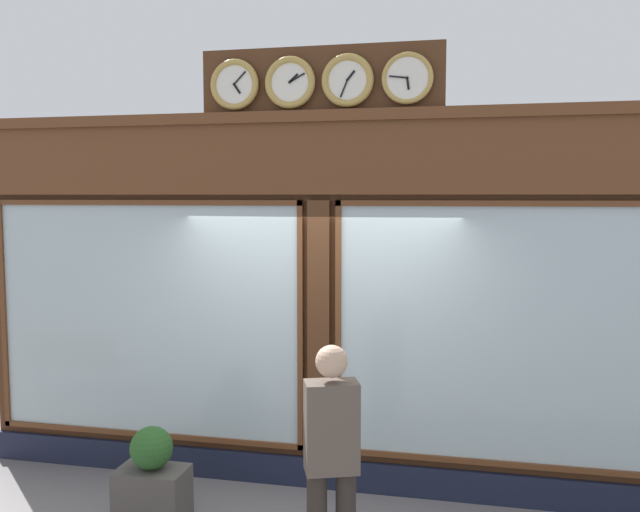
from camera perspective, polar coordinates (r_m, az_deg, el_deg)
name	(u,v)px	position (r m, az deg, el deg)	size (l,w,h in m)	color
shop_facade	(323,298)	(6.25, 0.24, -3.53)	(6.89, 0.42, 4.00)	#4C2B16
pedestrian	(331,455)	(4.79, 0.97, -16.43)	(0.41, 0.33, 1.69)	#312A24
planter_box	(153,498)	(5.98, -13.92, -19.16)	(0.56, 0.36, 0.49)	#4C4742
planter_shrub	(151,448)	(5.82, -14.01, -15.41)	(0.34, 0.34, 0.34)	#285623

